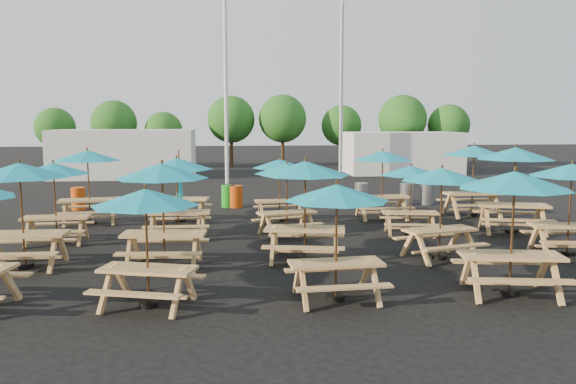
{
  "coord_description": "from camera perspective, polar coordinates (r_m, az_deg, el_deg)",
  "views": [
    {
      "loc": [
        -1.73,
        -15.8,
        3.31
      ],
      "look_at": [
        0.0,
        1.5,
        1.1
      ],
      "focal_mm": 35.0,
      "sensor_mm": 36.0,
      "label": 1
    }
  ],
  "objects": [
    {
      "name": "waste_bin_4",
      "position": [
        22.73,
        11.96,
        -0.21
      ],
      "size": [
        0.53,
        0.53,
        0.84
      ],
      "primitive_type": "cylinder",
      "color": "gray",
      "rests_on": "ground"
    },
    {
      "name": "picnic_unit_10",
      "position": [
        16.01,
        -0.11,
        1.95
      ],
      "size": [
        2.34,
        2.34,
        2.13
      ],
      "rotation": [
        0.0,
        0.0,
        0.3
      ],
      "color": "tan",
      "rests_on": "ground"
    },
    {
      "name": "picnic_unit_3",
      "position": [
        19.06,
        -19.7,
        3.09
      ],
      "size": [
        2.39,
        2.39,
        2.4
      ],
      "rotation": [
        0.0,
        0.0,
        0.15
      ],
      "color": "tan",
      "rests_on": "ground"
    },
    {
      "name": "event_tent_0",
      "position": [
        34.43,
        -16.24,
        3.77
      ],
      "size": [
        8.0,
        4.0,
        2.8
      ],
      "primitive_type": "cube",
      "color": "silver",
      "rests_on": "ground"
    },
    {
      "name": "tree_7",
      "position": [
        41.66,
        16.02,
        6.52
      ],
      "size": [
        2.95,
        2.95,
        4.48
      ],
      "color": "#382314",
      "rests_on": "ground"
    },
    {
      "name": "tree_2",
      "position": [
        39.73,
        -12.52,
        6.08
      ],
      "size": [
        2.59,
        2.59,
        3.93
      ],
      "color": "#382314",
      "rests_on": "ground"
    },
    {
      "name": "picnic_unit_6",
      "position": [
        16.02,
        -11.22,
        2.35
      ],
      "size": [
        2.02,
        2.02,
        2.3
      ],
      "rotation": [
        0.0,
        0.0,
        -0.0
      ],
      "color": "tan",
      "rests_on": "ground"
    },
    {
      "name": "tree_0",
      "position": [
        42.87,
        -22.58,
        6.05
      ],
      "size": [
        2.8,
        2.8,
        4.24
      ],
      "color": "#382314",
      "rests_on": "ground"
    },
    {
      "name": "picnic_unit_15",
      "position": [
        19.15,
        9.59,
        3.27
      ],
      "size": [
        2.1,
        2.1,
        2.34
      ],
      "rotation": [
        0.0,
        0.0,
        0.02
      ],
      "color": "tan",
      "rests_on": "ground"
    },
    {
      "name": "mast_0",
      "position": [
        29.92,
        -6.36,
        12.36
      ],
      "size": [
        0.2,
        0.2,
        12.0
      ],
      "primitive_type": "cylinder",
      "color": "silver",
      "rests_on": "ground"
    },
    {
      "name": "tree_1",
      "position": [
        40.5,
        -17.25,
        6.69
      ],
      "size": [
        3.11,
        3.11,
        4.72
      ],
      "color": "#382314",
      "rests_on": "ground"
    },
    {
      "name": "waste_bin_0",
      "position": [
        22.39,
        -20.52,
        -0.63
      ],
      "size": [
        0.53,
        0.53,
        0.84
      ],
      "primitive_type": "cylinder",
      "color": "#CA440B",
      "rests_on": "ground"
    },
    {
      "name": "picnic_unit_17",
      "position": [
        15.35,
        26.87,
        1.49
      ],
      "size": [
        2.3,
        2.3,
        2.3
      ],
      "rotation": [
        0.0,
        0.0,
        -0.15
      ],
      "color": "tan",
      "rests_on": "ground"
    },
    {
      "name": "tree_5",
      "position": [
        41.25,
        5.44,
        6.74
      ],
      "size": [
        2.94,
        2.94,
        4.45
      ],
      "color": "#382314",
      "rests_on": "ground"
    },
    {
      "name": "picnic_unit_1",
      "position": [
        13.82,
        -25.59,
        1.43
      ],
      "size": [
        2.15,
        2.15,
        2.41
      ],
      "rotation": [
        0.0,
        0.0,
        -0.01
      ],
      "color": "tan",
      "rests_on": "ground"
    },
    {
      "name": "picnic_unit_5",
      "position": [
        12.86,
        -12.65,
        1.47
      ],
      "size": [
        2.24,
        2.24,
        2.38
      ],
      "rotation": [
        0.0,
        0.0,
        -0.07
      ],
      "color": "tan",
      "rests_on": "ground"
    },
    {
      "name": "picnic_unit_19",
      "position": [
        20.45,
        18.37,
        3.61
      ],
      "size": [
        2.22,
        2.22,
        2.49
      ],
      "rotation": [
        0.0,
        0.0,
        0.01
      ],
      "color": "tan",
      "rests_on": "ground"
    },
    {
      "name": "tree_3",
      "position": [
        40.52,
        -5.8,
        7.34
      ],
      "size": [
        3.36,
        3.36,
        5.09
      ],
      "color": "#382314",
      "rests_on": "ground"
    },
    {
      "name": "picnic_unit_18",
      "position": [
        17.78,
        22.09,
        3.17
      ],
      "size": [
        2.74,
        2.74,
        2.57
      ],
      "rotation": [
        0.0,
        0.0,
        -0.25
      ],
      "color": "tan",
      "rests_on": "ground"
    },
    {
      "name": "picnic_unit_7",
      "position": [
        18.76,
        -10.95,
        -0.04
      ],
      "size": [
        2.06,
        1.86,
        2.37
      ],
      "rotation": [
        0.0,
        0.0,
        -0.14
      ],
      "color": "tan",
      "rests_on": "ground"
    },
    {
      "name": "waste_bin_2",
      "position": [
        21.64,
        -5.33,
        -0.46
      ],
      "size": [
        0.53,
        0.53,
        0.84
      ],
      "primitive_type": "cylinder",
      "color": "#CA440B",
      "rests_on": "ground"
    },
    {
      "name": "waste_bin_1",
      "position": [
        21.76,
        -6.1,
        -0.43
      ],
      "size": [
        0.53,
        0.53,
        0.84
      ],
      "primitive_type": "cylinder",
      "color": "#1D971B",
      "rests_on": "ground"
    },
    {
      "name": "picnic_unit_8",
      "position": [
        10.23,
        4.97,
        -0.76
      ],
      "size": [
        2.05,
        2.05,
        2.19
      ],
      "rotation": [
        0.0,
        0.0,
        0.07
      ],
      "color": "tan",
      "rests_on": "ground"
    },
    {
      "name": "picnic_unit_11",
      "position": [
        18.5,
        -0.86,
        2.53
      ],
      "size": [
        1.95,
        1.95,
        2.07
      ],
      "rotation": [
        0.0,
        0.0,
        0.07
      ],
      "color": "tan",
      "rests_on": "ground"
    },
    {
      "name": "picnic_unit_4",
      "position": [
        10.14,
        -14.26,
        -1.23
      ],
      "size": [
        2.34,
        2.34,
        2.15
      ],
      "rotation": [
        0.0,
        0.0,
        -0.28
      ],
      "color": "tan",
      "rests_on": "ground"
    },
    {
      "name": "picnic_unit_13",
      "position": [
        13.78,
        15.35,
        1.18
      ],
      "size": [
        2.39,
        2.39,
        2.22
      ],
      "rotation": [
        0.0,
        0.0,
        0.26
      ],
      "color": "tan",
      "rests_on": "ground"
    },
    {
      "name": "waste_bin_3",
      "position": [
        22.62,
        7.45,
        -0.15
      ],
      "size": [
        0.53,
        0.53,
        0.84
      ],
      "primitive_type": "cylinder",
      "color": "gray",
      "rests_on": "ground"
    },
    {
      "name": "picnic_unit_12",
      "position": [
        11.31,
        22.01,
        0.42
      ],
      "size": [
        2.43,
        2.43,
        2.4
      ],
      "rotation": [
        0.0,
        0.0,
        -0.17
      ],
      "color": "tan",
      "rests_on": "ground"
    },
    {
      "name": "waste_bin_5",
      "position": [
        23.0,
        13.93,
        -0.19
      ],
      "size": [
        0.53,
        0.53,
        0.84
      ],
      "primitive_type": "cylinder",
      "color": "gray",
      "rests_on": "ground"
    },
    {
      "name": "tree_6",
      "position": [
        40.51,
        11.56,
        7.26
      ],
      "size": [
        3.38,
        3.38,
        5.13
      ],
      "color": "#382314",
      "rests_on": "ground"
    },
    {
      "name": "tree_4",
      "position": [
        40.22,
        -0.54,
        7.45
      ],
      "size": [
        3.41,
        3.41,
        5.17
      ],
      "color": "#382314",
      "rests_on": "ground"
    },
    {
      "name": "picnic_unit_9",
      "position": [
        13.12,
        1.75,
        1.82
      ],
      "size": [
        2.46,
        2.46,
        2.4
      ],
      "rotation": [
        0.0,
        0.0,
        -0.19
      ],
      "color": "tan",
      "rests_on": "ground"
    },
    {
      "name": "picnic_unit_14",
      "position": [
        16.6,
        12.39,
        1.72
      ],
      "size": [
        2.05,
        2.05,
        2.04
      ],
      "rotation": [
        0.0,
        0.0,
        -0.15
      ],
      "color": "tan",
      "rests_on": "ground"
    },
    {
      "name": "ground",
      "position": [
        16.24,
        0.53,
        -4.52
      ],
      "size": [
        120.0,
        120.0,
        0.0
      ],
      "primitive_type": "plane",
      "color": "black",
      "rests_on": "ground"
    },
    {
      "name": "mast_1",
      "position": [
        32.52,
        5.47,
        11.95
      ],
      "size": [
        0.2,
        0.2,
        12.0
      ],
      "primitive_type": "cylinder",
      "color": "silver",
      "rests_on": "ground"
    },
    {
      "name": "event_tent_1",
      "position": [
        36.47,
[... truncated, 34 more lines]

